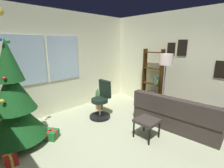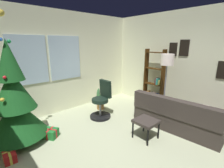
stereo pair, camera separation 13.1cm
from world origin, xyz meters
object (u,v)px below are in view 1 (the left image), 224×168
at_px(couch, 183,115).
at_px(holiday_tree, 15,104).
at_px(potted_plant, 99,100).
at_px(gift_box_green, 50,134).
at_px(footstool, 147,122).
at_px(gift_box_red, 10,158).
at_px(bookshelf, 152,82).
at_px(floor_lamp, 166,65).
at_px(office_chair, 101,103).

distance_m(couch, holiday_tree, 3.67).
bearing_deg(potted_plant, gift_box_green, -164.76).
xyz_separation_m(couch, footstool, (-1.03, 0.33, 0.07)).
height_order(gift_box_green, potted_plant, potted_plant).
distance_m(gift_box_green, potted_plant, 1.78).
distance_m(holiday_tree, gift_box_green, 0.95).
distance_m(footstool, gift_box_red, 2.60).
height_order(gift_box_red, bookshelf, bookshelf).
bearing_deg(gift_box_green, potted_plant, 15.24).
bearing_deg(floor_lamp, couch, -102.87).
bearing_deg(footstool, potted_plant, 83.63).
bearing_deg(gift_box_red, gift_box_green, 14.19).
distance_m(footstool, gift_box_green, 2.05).
xyz_separation_m(gift_box_green, bookshelf, (3.13, -0.45, 0.68)).
xyz_separation_m(gift_box_green, office_chair, (1.45, 0.04, 0.31)).
xyz_separation_m(footstool, office_chair, (-0.05, 1.42, 0.04)).
bearing_deg(holiday_tree, floor_lamp, -23.24).
relative_size(couch, holiday_tree, 0.79).
bearing_deg(bookshelf, gift_box_green, 171.74).
bearing_deg(couch, footstool, 162.04).
height_order(holiday_tree, potted_plant, holiday_tree).
bearing_deg(gift_box_red, office_chair, 6.10).
distance_m(footstool, office_chair, 1.42).
bearing_deg(couch, bookshelf, 64.40).
bearing_deg(gift_box_red, bookshelf, -3.68).
distance_m(couch, gift_box_green, 3.06).
height_order(holiday_tree, gift_box_green, holiday_tree).
distance_m(couch, gift_box_red, 3.65).
bearing_deg(gift_box_green, office_chair, 1.50).
height_order(holiday_tree, bookshelf, holiday_tree).
distance_m(couch, bookshelf, 1.48).
distance_m(gift_box_red, bookshelf, 3.99).
bearing_deg(floor_lamp, footstool, -166.13).
height_order(footstool, gift_box_green, footstool).
xyz_separation_m(couch, office_chair, (-1.08, 1.75, 0.12)).
height_order(couch, holiday_tree, holiday_tree).
bearing_deg(footstool, gift_box_green, 137.33).
xyz_separation_m(gift_box_red, bookshelf, (3.92, -0.25, 0.70)).
height_order(couch, gift_box_green, couch).
bearing_deg(office_chair, holiday_tree, 173.18).
relative_size(footstool, gift_box_red, 1.24).
relative_size(office_chair, floor_lamp, 0.59).
relative_size(couch, office_chair, 1.98).
relative_size(holiday_tree, gift_box_red, 7.05).
relative_size(gift_box_green, potted_plant, 0.58).
bearing_deg(potted_plant, office_chair, -121.21).
height_order(footstool, potted_plant, potted_plant).
relative_size(bookshelf, potted_plant, 2.73).
distance_m(office_chair, potted_plant, 0.51).
xyz_separation_m(office_chair, floor_lamp, (1.22, -1.13, 1.02)).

